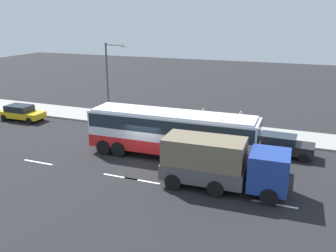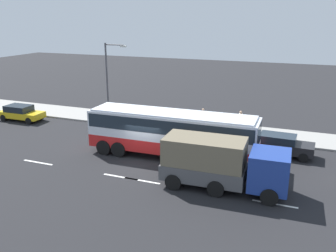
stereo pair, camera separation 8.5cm
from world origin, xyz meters
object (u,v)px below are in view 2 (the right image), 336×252
at_px(cargo_truck, 222,163).
at_px(pedestrian_at_crossing, 203,117).
at_px(car_black_sedan, 280,144).
at_px(pedestrian_near_curb, 240,119).
at_px(coach_bus, 172,130).
at_px(street_lamp, 109,77).
at_px(car_yellow_taxi, 21,112).

xyz_separation_m(cargo_truck, pedestrian_at_crossing, (-4.15, 10.62, -0.43)).
distance_m(car_black_sedan, pedestrian_near_curb, 5.85).
distance_m(coach_bus, pedestrian_at_crossing, 7.21).
height_order(car_black_sedan, street_lamp, street_lamp).
bearing_deg(pedestrian_at_crossing, pedestrian_near_curb, -90.61).
distance_m(car_black_sedan, street_lamp, 16.09).
distance_m(car_yellow_taxi, pedestrian_at_crossing, 17.55).
bearing_deg(pedestrian_near_curb, street_lamp, -139.61).
distance_m(car_black_sedan, pedestrian_at_crossing, 7.93).
xyz_separation_m(car_black_sedan, street_lamp, (-15.48, 2.59, 3.56)).
relative_size(cargo_truck, street_lamp, 1.00).
bearing_deg(cargo_truck, pedestrian_near_curb, 93.06).
xyz_separation_m(pedestrian_near_curb, street_lamp, (-11.76, -1.92, 3.23)).
relative_size(coach_bus, street_lamp, 1.66).
bearing_deg(pedestrian_at_crossing, cargo_truck, -170.39).
relative_size(cargo_truck, pedestrian_at_crossing, 4.11).
height_order(coach_bus, street_lamp, street_lamp).
distance_m(coach_bus, street_lamp, 10.42).
xyz_separation_m(cargo_truck, pedestrian_near_curb, (-0.95, 11.25, -0.48)).
distance_m(car_black_sedan, car_yellow_taxi, 24.09).
xyz_separation_m(coach_bus, pedestrian_at_crossing, (0.27, 7.15, -0.88)).
height_order(car_black_sedan, car_yellow_taxi, car_black_sedan).
xyz_separation_m(cargo_truck, car_black_sedan, (2.76, 6.75, -0.80)).
height_order(car_yellow_taxi, street_lamp, street_lamp).
height_order(car_yellow_taxi, pedestrian_at_crossing, pedestrian_at_crossing).
relative_size(car_yellow_taxi, pedestrian_near_curb, 2.56).
relative_size(car_black_sedan, car_yellow_taxi, 1.06).
bearing_deg(street_lamp, coach_bus, -35.24).
bearing_deg(coach_bus, pedestrian_at_crossing, 86.86).
bearing_deg(car_yellow_taxi, pedestrian_at_crossing, 10.89).
relative_size(car_yellow_taxi, street_lamp, 0.60).
bearing_deg(cargo_truck, pedestrian_at_crossing, 109.54).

